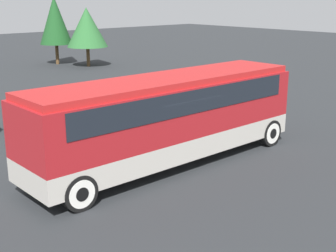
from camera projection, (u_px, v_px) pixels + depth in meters
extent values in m
plane|color=#26282B|center=(168.00, 164.00, 16.45)|extent=(120.00, 120.00, 0.00)
cube|color=#B7B2A8|center=(168.00, 142.00, 16.23)|extent=(10.49, 2.43, 0.73)
cube|color=maroon|center=(168.00, 108.00, 15.90)|extent=(10.49, 2.43, 1.71)
cube|color=black|center=(168.00, 96.00, 15.79)|extent=(9.23, 2.47, 0.77)
cube|color=#B21E1E|center=(168.00, 80.00, 15.64)|extent=(10.28, 2.24, 0.22)
cube|color=maroon|center=(260.00, 95.00, 19.25)|extent=(0.36, 2.33, 1.95)
cylinder|color=black|center=(270.00, 133.00, 18.36)|extent=(1.04, 0.28, 1.04)
cylinder|color=silver|center=(270.00, 133.00, 18.36)|extent=(0.81, 0.30, 0.81)
cylinder|color=black|center=(270.00, 133.00, 18.36)|extent=(0.40, 0.32, 0.40)
cylinder|color=black|center=(227.00, 122.00, 19.94)|extent=(1.04, 0.28, 1.04)
cylinder|color=silver|center=(227.00, 122.00, 19.94)|extent=(0.81, 0.30, 0.81)
cylinder|color=black|center=(227.00, 122.00, 19.94)|extent=(0.40, 0.32, 0.40)
cylinder|color=black|center=(79.00, 193.00, 12.78)|extent=(1.04, 0.28, 1.04)
cylinder|color=silver|center=(79.00, 193.00, 12.78)|extent=(0.81, 0.30, 0.81)
cylinder|color=black|center=(79.00, 193.00, 12.78)|extent=(0.40, 0.32, 0.40)
cylinder|color=black|center=(41.00, 171.00, 14.36)|extent=(1.04, 0.28, 1.04)
cylinder|color=silver|center=(41.00, 171.00, 14.36)|extent=(0.81, 0.30, 0.81)
cylinder|color=black|center=(41.00, 171.00, 14.36)|extent=(0.40, 0.32, 0.40)
cube|color=#7A6B5B|center=(107.00, 102.00, 23.51)|extent=(4.71, 1.73, 0.55)
cube|color=black|center=(103.00, 92.00, 23.24)|extent=(2.45, 1.56, 0.53)
cylinder|color=black|center=(145.00, 103.00, 24.21)|extent=(0.70, 0.22, 0.70)
cylinder|color=black|center=(145.00, 103.00, 24.21)|extent=(0.26, 0.26, 0.26)
cylinder|color=black|center=(127.00, 98.00, 25.32)|extent=(0.70, 0.22, 0.70)
cylinder|color=black|center=(127.00, 98.00, 25.32)|extent=(0.26, 0.26, 0.26)
cylinder|color=black|center=(83.00, 115.00, 21.80)|extent=(0.70, 0.22, 0.70)
cylinder|color=black|center=(83.00, 115.00, 21.80)|extent=(0.26, 0.26, 0.26)
cylinder|color=black|center=(66.00, 109.00, 22.91)|extent=(0.70, 0.22, 0.70)
cylinder|color=black|center=(66.00, 109.00, 22.91)|extent=(0.26, 0.26, 0.26)
cylinder|color=brown|center=(88.00, 57.00, 38.92)|extent=(0.28, 0.28, 1.63)
cone|color=#28602D|center=(87.00, 27.00, 38.27)|extent=(3.34, 3.34, 3.19)
cylinder|color=brown|center=(57.00, 54.00, 40.21)|extent=(0.28, 0.28, 1.72)
cone|color=#19471E|center=(55.00, 20.00, 39.44)|extent=(2.70, 2.70, 4.01)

